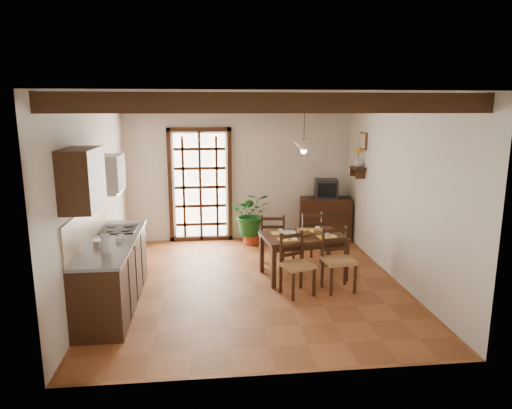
{
  "coord_description": "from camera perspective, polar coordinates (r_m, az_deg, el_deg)",
  "views": [
    {
      "loc": [
        -0.66,
        -6.61,
        2.64
      ],
      "look_at": [
        0.1,
        0.4,
        1.15
      ],
      "focal_mm": 32.0,
      "sensor_mm": 36.0,
      "label": 1
    }
  ],
  "objects": [
    {
      "name": "upper_cabinet",
      "position": [
        5.55,
        -20.92,
        2.98
      ],
      "size": [
        0.35,
        0.8,
        0.7
      ],
      "primitive_type": "cube",
      "color": "black",
      "rests_on": "room_shell"
    },
    {
      "name": "fuse_box",
      "position": [
        9.39,
        7.2,
        6.39
      ],
      "size": [
        0.25,
        0.03,
        0.32
      ],
      "primitive_type": "cube",
      "color": "white",
      "rests_on": "room_shell"
    },
    {
      "name": "pendant_lamp",
      "position": [
        7.08,
        6.0,
        7.31
      ],
      "size": [
        0.36,
        0.36,
        0.84
      ],
      "color": "black",
      "rests_on": "room_shell"
    },
    {
      "name": "range_hood",
      "position": [
        6.77,
        -18.02,
        3.66
      ],
      "size": [
        0.38,
        0.6,
        0.54
      ],
      "color": "white",
      "rests_on": "room_shell"
    },
    {
      "name": "sideboard",
      "position": [
        9.41,
        8.63,
        -1.77
      ],
      "size": [
        1.08,
        0.6,
        0.87
      ],
      "primitive_type": "cube",
      "rotation": [
        0.0,
        0.0,
        -0.15
      ],
      "color": "black",
      "rests_on": "ground_plane"
    },
    {
      "name": "ceiling_beams",
      "position": [
        6.65,
        -0.5,
        12.36
      ],
      "size": [
        4.5,
        4.34,
        0.2
      ],
      "color": "black",
      "rests_on": "room_shell"
    },
    {
      "name": "kitchen_counter",
      "position": [
        6.52,
        -17.45,
        -8.04
      ],
      "size": [
        0.64,
        2.25,
        1.38
      ],
      "color": "black",
      "rests_on": "ground_plane"
    },
    {
      "name": "potted_plant",
      "position": [
        8.97,
        -0.6,
        -1.42
      ],
      "size": [
        2.13,
        1.86,
        2.24
      ],
      "primitive_type": "imported",
      "rotation": [
        0.0,
        0.0,
        -0.07
      ],
      "color": "#144C19",
      "rests_on": "ground_plane"
    },
    {
      "name": "chair_far_left",
      "position": [
        7.84,
        2.03,
        -5.56
      ],
      "size": [
        0.46,
        0.44,
        0.91
      ],
      "rotation": [
        0.0,
        0.0,
        3.04
      ],
      "color": "#B3804C",
      "rests_on": "ground_plane"
    },
    {
      "name": "wall_shelf",
      "position": [
        8.75,
        12.58,
        4.22
      ],
      "size": [
        0.2,
        0.42,
        0.2
      ],
      "color": "black",
      "rests_on": "room_shell"
    },
    {
      "name": "dining_table",
      "position": [
        7.25,
        5.91,
        -4.47
      ],
      "size": [
        1.37,
        0.98,
        0.69
      ],
      "rotation": [
        0.0,
        0.0,
        0.13
      ],
      "color": "#331B10",
      "rests_on": "ground_plane"
    },
    {
      "name": "framed_picture",
      "position": [
        8.72,
        13.26,
        7.73
      ],
      "size": [
        0.03,
        0.32,
        0.32
      ],
      "color": "brown",
      "rests_on": "room_shell"
    },
    {
      "name": "ground_plane",
      "position": [
        7.15,
        -0.46,
        -9.74
      ],
      "size": [
        5.0,
        5.0,
        0.0
      ],
      "primitive_type": "plane",
      "color": "brown"
    },
    {
      "name": "french_door",
      "position": [
        9.18,
        -6.98,
        2.65
      ],
      "size": [
        1.26,
        0.11,
        2.32
      ],
      "color": "white",
      "rests_on": "ground_plane"
    },
    {
      "name": "crt_tv",
      "position": [
        9.28,
        8.75,
        1.97
      ],
      "size": [
        0.5,
        0.47,
        0.38
      ],
      "rotation": [
        0.0,
        0.0,
        -0.15
      ],
      "color": "black",
      "rests_on": "sideboard"
    },
    {
      "name": "shelf_flowers",
      "position": [
        8.71,
        12.68,
        6.48
      ],
      "size": [
        0.14,
        0.14,
        0.36
      ],
      "color": "gold",
      "rests_on": "shelf_vase"
    },
    {
      "name": "table_bowl",
      "position": [
        7.19,
        4.1,
        -3.62
      ],
      "size": [
        0.22,
        0.22,
        0.05
      ],
      "primitive_type": "imported",
      "rotation": [
        0.0,
        0.0,
        0.02
      ],
      "color": "white",
      "rests_on": "dining_table"
    },
    {
      "name": "shelf_vase",
      "position": [
        8.73,
        12.62,
        5.13
      ],
      "size": [
        0.15,
        0.15,
        0.15
      ],
      "primitive_type": "imported",
      "color": "#B2BFB2",
      "rests_on": "wall_shelf"
    },
    {
      "name": "table_setting",
      "position": [
        7.23,
        5.92,
        -4.01
      ],
      "size": [
        0.93,
        0.62,
        0.09
      ],
      "rotation": [
        0.0,
        0.0,
        0.13
      ],
      "color": "gold",
      "rests_on": "dining_table"
    },
    {
      "name": "chair_near_left",
      "position": [
        6.67,
        5.11,
        -8.85
      ],
      "size": [
        0.53,
        0.52,
        0.89
      ],
      "rotation": [
        0.0,
        0.0,
        0.39
      ],
      "color": "#B3804C",
      "rests_on": "ground_plane"
    },
    {
      "name": "chair_near_right",
      "position": [
        6.89,
        10.21,
        -8.2
      ],
      "size": [
        0.48,
        0.46,
        0.93
      ],
      "rotation": [
        0.0,
        0.0,
        0.12
      ],
      "color": "#B3804C",
      "rests_on": "ground_plane"
    },
    {
      "name": "chair_far_right",
      "position": [
        8.03,
        6.46,
        -5.2
      ],
      "size": [
        0.52,
        0.5,
        0.91
      ],
      "rotation": [
        0.0,
        0.0,
        3.43
      ],
      "color": "#B3804C",
      "rests_on": "ground_plane"
    },
    {
      "name": "counter_items",
      "position": [
        6.46,
        -17.56,
        -3.71
      ],
      "size": [
        0.5,
        1.43,
        0.25
      ],
      "color": "black",
      "rests_on": "kitchen_counter"
    },
    {
      "name": "plant_pot",
      "position": [
        9.09,
        -0.6,
        -4.24
      ],
      "size": [
        0.35,
        0.35,
        0.21
      ],
      "primitive_type": "cone",
      "color": "#9B2F16",
      "rests_on": "ground_plane"
    },
    {
      "name": "room_shell",
      "position": [
        6.7,
        -0.49,
        4.86
      ],
      "size": [
        4.52,
        5.02,
        2.81
      ],
      "color": "silver",
      "rests_on": "ground_plane"
    }
  ]
}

